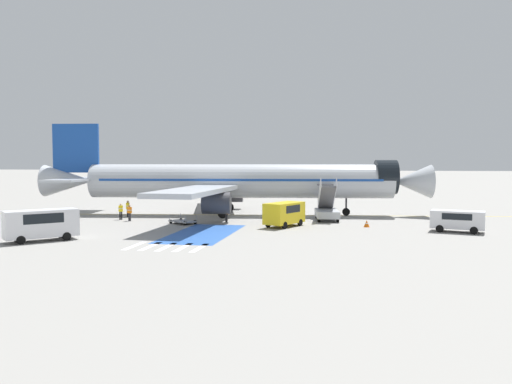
{
  "coord_description": "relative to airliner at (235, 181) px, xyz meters",
  "views": [
    {
      "loc": [
        11.34,
        -53.69,
        5.93
      ],
      "look_at": [
        1.55,
        -1.58,
        2.74
      ],
      "focal_mm": 35.0,
      "sensor_mm": 36.0,
      "label": 1
    }
  ],
  "objects": [
    {
      "name": "service_van_1",
      "position": [
        6.73,
        -8.95,
        -2.45
      ],
      "size": [
        3.59,
        4.68,
        2.22
      ],
      "rotation": [
        0.0,
        0.0,
        2.69
      ],
      "color": "yellow",
      "rests_on": "ground_plane"
    },
    {
      "name": "apron_leadline_yellow",
      "position": [
        0.64,
        0.08,
        -3.76
      ],
      "size": [
        76.85,
        10.35,
        0.01
      ],
      "primitive_type": "cube",
      "rotation": [
        0.0,
        0.0,
        -1.44
      ],
      "color": "gold",
      "rests_on": "ground_plane"
    },
    {
      "name": "traffic_cone_0",
      "position": [
        14.18,
        -7.88,
        -3.46
      ],
      "size": [
        0.56,
        0.56,
        0.62
      ],
      "color": "orange",
      "rests_on": "ground_plane"
    },
    {
      "name": "ground_crew_1",
      "position": [
        -10.88,
        -4.19,
        -2.73
      ],
      "size": [
        0.24,
        0.44,
        1.79
      ],
      "rotation": [
        0.0,
        0.0,
        1.54
      ],
      "color": "black",
      "rests_on": "ground_plane"
    },
    {
      "name": "baggage_cart",
      "position": [
        -3.1,
        -8.76,
        -3.51
      ],
      "size": [
        3.0,
        2.63,
        0.87
      ],
      "rotation": [
        0.0,
        0.0,
        1.03
      ],
      "color": "gray",
      "rests_on": "ground_plane"
    },
    {
      "name": "boarding_stairs_forward",
      "position": [
        10.35,
        -3.09,
        -2.72
      ],
      "size": [
        2.81,
        5.44,
        4.4
      ],
      "rotation": [
        0.0,
        0.0,
        0.13
      ],
      "color": "#ADB2BA",
      "rests_on": "ground_plane"
    },
    {
      "name": "apron_walkway_bar_2",
      "position": [
        0.04,
        -21.38,
        -3.76
      ],
      "size": [
        0.44,
        3.6,
        0.01
      ],
      "primitive_type": "cube",
      "color": "silver",
      "rests_on": "ground_plane"
    },
    {
      "name": "apron_walkway_bar_1",
      "position": [
        -1.16,
        -21.38,
        -3.76
      ],
      "size": [
        0.44,
        3.6,
        0.01
      ],
      "primitive_type": "cube",
      "color": "silver",
      "rests_on": "ground_plane"
    },
    {
      "name": "fuel_tanker",
      "position": [
        -5.89,
        22.45,
        -2.04
      ],
      "size": [
        3.89,
        8.88,
        3.42
      ],
      "rotation": [
        0.0,
        0.0,
        0.17
      ],
      "color": "#38383D",
      "rests_on": "ground_plane"
    },
    {
      "name": "ground_plane",
      "position": [
        1.25,
        -0.53,
        -3.77
      ],
      "size": [
        600.0,
        600.0,
        0.0
      ],
      "primitive_type": "plane",
      "color": "gray"
    },
    {
      "name": "service_van_0",
      "position": [
        21.63,
        -9.8,
        -2.66
      ],
      "size": [
        4.62,
        2.94,
        1.82
      ],
      "rotation": [
        0.0,
        0.0,
        4.45
      ],
      "color": "silver",
      "rests_on": "ground_plane"
    },
    {
      "name": "ground_crew_3",
      "position": [
        -9.15,
        -7.49,
        -2.84
      ],
      "size": [
        0.48,
        0.34,
        1.63
      ],
      "rotation": [
        0.0,
        0.0,
        6.01
      ],
      "color": "#2D2D33",
      "rests_on": "ground_plane"
    },
    {
      "name": "service_van_2",
      "position": [
        -10.14,
        -20.65,
        -2.37
      ],
      "size": [
        4.93,
        5.02,
        2.35
      ],
      "rotation": [
        0.0,
        0.0,
        5.52
      ],
      "color": "silver",
      "rests_on": "ground_plane"
    },
    {
      "name": "ground_crew_0",
      "position": [
        0.68,
        -6.64,
        -2.82
      ],
      "size": [
        0.47,
        0.47,
        1.66
      ],
      "rotation": [
        0.0,
        0.0,
        2.36
      ],
      "color": "#2D2D33",
      "rests_on": "ground_plane"
    },
    {
      "name": "apron_walkway_bar_3",
      "position": [
        1.24,
        -21.38,
        -3.76
      ],
      "size": [
        0.44,
        3.6,
        0.01
      ],
      "primitive_type": "cube",
      "color": "silver",
      "rests_on": "ground_plane"
    },
    {
      "name": "apron_walkway_bar_4",
      "position": [
        2.44,
        -21.38,
        -3.76
      ],
      "size": [
        0.44,
        3.6,
        0.01
      ],
      "primitive_type": "cube",
      "color": "silver",
      "rests_on": "ground_plane"
    },
    {
      "name": "airliner",
      "position": [
        0.0,
        0.0,
        0.0
      ],
      "size": [
        43.35,
        34.54,
        10.24
      ],
      "rotation": [
        0.0,
        0.0,
        -1.44
      ],
      "color": "#B7BCC4",
      "rests_on": "ground_plane"
    },
    {
      "name": "apron_stand_patch_blue",
      "position": [
        0.64,
        -14.57,
        -3.76
      ],
      "size": [
        4.86,
        11.7,
        0.01
      ],
      "primitive_type": "cube",
      "color": "#2856A8",
      "rests_on": "ground_plane"
    },
    {
      "name": "ground_crew_2",
      "position": [
        -10.54,
        -6.59,
        -2.79
      ],
      "size": [
        0.48,
        0.36,
        1.7
      ],
      "rotation": [
        0.0,
        0.0,
        3.49
      ],
      "color": "black",
      "rests_on": "ground_plane"
    },
    {
      "name": "apron_walkway_bar_0",
      "position": [
        -2.36,
        -21.38,
        -3.76
      ],
      "size": [
        0.44,
        3.6,
        0.01
      ],
      "primitive_type": "cube",
      "color": "silver",
      "rests_on": "ground_plane"
    }
  ]
}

